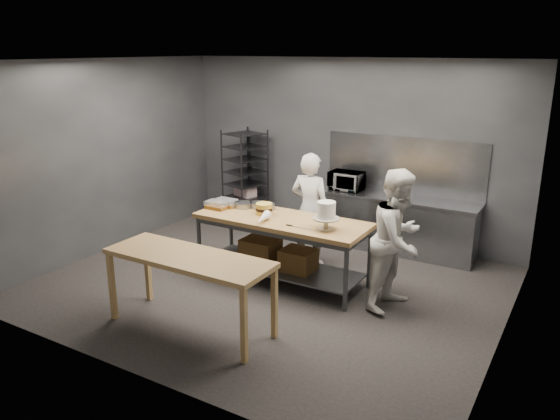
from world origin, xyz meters
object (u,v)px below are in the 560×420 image
object	(u,v)px
near_counter	(189,263)
chef_behind	(310,209)
chef_right	(398,240)
work_table	(280,242)
speed_rack	(245,179)
frosted_cake_stand	(326,212)
layer_cake	(264,209)
microwave	(346,181)

from	to	relation	value
near_counter	chef_behind	world-z (taller)	chef_behind
chef_right	work_table	bearing A→B (deg)	103.22
speed_rack	frosted_cake_stand	world-z (taller)	speed_rack
work_table	layer_cake	size ratio (longest dim) A/B	10.35
chef_behind	frosted_cake_stand	bearing A→B (deg)	128.02
near_counter	layer_cake	world-z (taller)	layer_cake
near_counter	chef_behind	distance (m)	2.49
microwave	layer_cake	xyz separation A→B (m)	(-0.38, -1.93, -0.05)
microwave	frosted_cake_stand	xyz separation A→B (m)	(0.65, -2.08, 0.10)
microwave	frosted_cake_stand	size ratio (longest dim) A/B	1.47
work_table	layer_cake	xyz separation A→B (m)	(-0.27, 0.03, 0.43)
chef_behind	chef_right	size ratio (longest dim) A/B	0.96
chef_right	layer_cake	xyz separation A→B (m)	(-1.92, -0.03, 0.11)
frosted_cake_stand	work_table	bearing A→B (deg)	170.70
chef_right	near_counter	bearing A→B (deg)	144.37
near_counter	chef_right	bearing A→B (deg)	43.44
layer_cake	frosted_cake_stand	bearing A→B (deg)	-8.64
chef_behind	microwave	world-z (taller)	chef_behind
chef_behind	layer_cake	xyz separation A→B (m)	(-0.33, -0.76, 0.15)
chef_right	layer_cake	size ratio (longest dim) A/B	7.65
speed_rack	chef_right	distance (m)	3.94
speed_rack	chef_behind	world-z (taller)	speed_rack
frosted_cake_stand	layer_cake	world-z (taller)	frosted_cake_stand
chef_right	layer_cake	distance (m)	1.93
chef_right	speed_rack	bearing A→B (deg)	73.56
near_counter	chef_behind	size ratio (longest dim) A/B	1.18
chef_behind	layer_cake	distance (m)	0.84
work_table	near_counter	bearing A→B (deg)	-96.58
chef_behind	layer_cake	size ratio (longest dim) A/B	7.33
work_table	frosted_cake_stand	bearing A→B (deg)	-9.30
microwave	layer_cake	size ratio (longest dim) A/B	2.34
work_table	microwave	world-z (taller)	microwave
chef_behind	frosted_cake_stand	xyz separation A→B (m)	(0.70, -0.92, 0.30)
chef_behind	chef_right	xyz separation A→B (m)	(1.60, -0.73, 0.04)
work_table	microwave	size ratio (longest dim) A/B	4.43
speed_rack	microwave	xyz separation A→B (m)	(1.96, 0.08, 0.19)
chef_behind	near_counter	bearing A→B (deg)	84.68
frosted_cake_stand	near_counter	bearing A→B (deg)	-121.49
chef_right	microwave	size ratio (longest dim) A/B	3.27
near_counter	microwave	bearing A→B (deg)	85.20
near_counter	layer_cake	size ratio (longest dim) A/B	8.63
speed_rack	layer_cake	bearing A→B (deg)	-49.53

